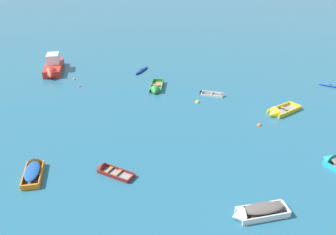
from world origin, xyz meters
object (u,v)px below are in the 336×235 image
at_px(mooring_buoy_near_foreground, 80,87).
at_px(mooring_buoy_midfield, 259,125).
at_px(rowboat_white_far_right, 219,95).
at_px(motor_launch_red_near_right, 53,67).
at_px(rowboat_green_back_row_left, 156,89).
at_px(rowboat_yellow_cluster_outer, 277,113).
at_px(mooring_buoy_trailing, 197,102).
at_px(mooring_buoy_far_field, 74,80).
at_px(rowboat_white_midfield_right, 254,212).
at_px(kayak_blue_foreground_center, 330,85).
at_px(rowboat_maroon_back_row_right, 107,170).
at_px(rowboat_orange_back_row_center, 34,169).
at_px(kayak_deep_blue_outer_left, 142,70).

relative_size(mooring_buoy_near_foreground, mooring_buoy_midfield, 0.78).
xyz_separation_m(rowboat_white_far_right, motor_launch_red_near_right, (-20.72, 7.50, 0.58)).
bearing_deg(rowboat_green_back_row_left, rowboat_white_far_right, -10.34).
xyz_separation_m(rowboat_yellow_cluster_outer, rowboat_green_back_row_left, (-12.21, 5.76, 0.03)).
bearing_deg(mooring_buoy_trailing, mooring_buoy_far_field, 156.12).
distance_m(rowboat_yellow_cluster_outer, rowboat_white_midfield_right, 14.88).
relative_size(rowboat_white_far_right, mooring_buoy_midfield, 7.57).
bearing_deg(kayak_blue_foreground_center, rowboat_white_far_right, -167.64).
relative_size(rowboat_maroon_back_row_right, rowboat_orange_back_row_center, 0.91).
height_order(rowboat_white_midfield_right, mooring_buoy_far_field, rowboat_white_midfield_right).
bearing_deg(rowboat_white_far_right, mooring_buoy_trailing, -145.04).
xyz_separation_m(rowboat_yellow_cluster_outer, kayak_blue_foreground_center, (8.36, 7.43, -0.05)).
bearing_deg(rowboat_yellow_cluster_outer, kayak_blue_foreground_center, 41.65).
distance_m(rowboat_green_back_row_left, mooring_buoy_midfield, 12.79).
xyz_separation_m(rowboat_green_back_row_left, mooring_buoy_far_field, (-10.28, 3.55, -0.21)).
relative_size(kayak_blue_foreground_center, mooring_buoy_trailing, 5.71).
xyz_separation_m(kayak_deep_blue_outer_left, mooring_buoy_trailing, (6.74, -9.67, -0.15)).
height_order(motor_launch_red_near_right, mooring_buoy_far_field, motor_launch_red_near_right).
relative_size(kayak_deep_blue_outer_left, mooring_buoy_far_field, 9.91).
distance_m(mooring_buoy_trailing, mooring_buoy_far_field, 16.23).
relative_size(motor_launch_red_near_right, mooring_buoy_near_foreground, 22.92).
bearing_deg(rowboat_yellow_cluster_outer, rowboat_green_back_row_left, 154.76).
bearing_deg(mooring_buoy_near_foreground, mooring_buoy_midfield, -25.97).
relative_size(rowboat_white_far_right, mooring_buoy_trailing, 6.35).
bearing_deg(rowboat_white_midfield_right, rowboat_white_far_right, 89.60).
bearing_deg(mooring_buoy_far_field, rowboat_green_back_row_left, -19.03).
distance_m(rowboat_white_far_right, kayak_blue_foreground_center, 13.84).
height_order(rowboat_white_far_right, kayak_blue_foreground_center, rowboat_white_far_right).
bearing_deg(rowboat_white_far_right, rowboat_maroon_back_row_right, -125.59).
distance_m(kayak_blue_foreground_center, rowboat_orange_back_row_center, 33.46).
height_order(rowboat_orange_back_row_center, mooring_buoy_midfield, rowboat_orange_back_row_center).
relative_size(rowboat_maroon_back_row_right, kayak_blue_foreground_center, 1.19).
bearing_deg(kayak_blue_foreground_center, mooring_buoy_near_foreground, -179.12).
height_order(rowboat_white_far_right, kayak_deep_blue_outer_left, rowboat_white_far_right).
distance_m(rowboat_yellow_cluster_outer, mooring_buoy_trailing, 8.13).
distance_m(mooring_buoy_near_foreground, mooring_buoy_midfield, 21.13).
xyz_separation_m(mooring_buoy_far_field, mooring_buoy_midfield, (20.23, -11.58, 0.00)).
height_order(mooring_buoy_far_field, mooring_buoy_near_foreground, mooring_buoy_far_field).
distance_m(motor_launch_red_near_right, mooring_buoy_far_field, 4.37).
relative_size(motor_launch_red_near_right, mooring_buoy_trailing, 14.94).
relative_size(rowboat_green_back_row_left, mooring_buoy_trailing, 8.73).
height_order(rowboat_green_back_row_left, rowboat_orange_back_row_center, rowboat_green_back_row_left).
bearing_deg(rowboat_orange_back_row_center, rowboat_white_midfield_right, -15.69).
distance_m(rowboat_orange_back_row_center, mooring_buoy_near_foreground, 16.67).
relative_size(motor_launch_red_near_right, mooring_buoy_far_field, 20.96).
distance_m(mooring_buoy_trailing, mooring_buoy_near_foreground, 14.25).
height_order(rowboat_yellow_cluster_outer, motor_launch_red_near_right, motor_launch_red_near_right).
xyz_separation_m(rowboat_green_back_row_left, mooring_buoy_near_foreground, (-9.04, 1.22, -0.21)).
relative_size(rowboat_green_back_row_left, kayak_blue_foreground_center, 1.53).
relative_size(mooring_buoy_trailing, mooring_buoy_far_field, 1.40).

